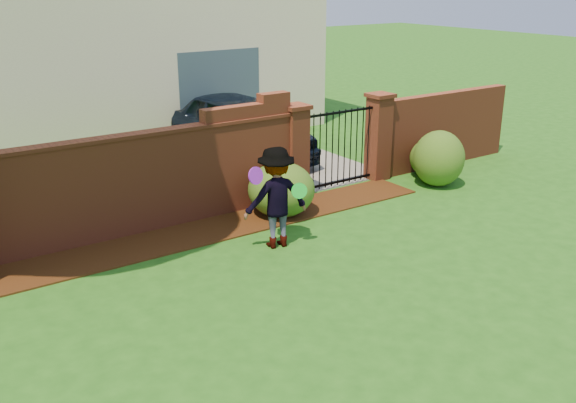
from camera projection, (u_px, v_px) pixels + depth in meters
ground at (320, 311)px, 8.55m from camera, size 80.00×80.00×0.01m
mulch_bed at (153, 244)px, 10.62m from camera, size 11.10×1.08×0.03m
brick_wall at (71, 193)px, 10.27m from camera, size 8.70×0.31×2.16m
brick_wall_return at (442, 129)px, 14.90m from camera, size 4.00×0.25×1.70m
pillar_left at (295, 151)px, 12.62m from camera, size 0.50×0.50×1.88m
pillar_right at (378, 136)px, 13.79m from camera, size 0.50×0.50×1.88m
iron_gate at (339, 148)px, 13.24m from camera, size 1.78×0.03×1.60m
driveway at (241, 147)px, 16.63m from camera, size 3.20×8.00×0.01m
house at (84, 17)px, 17.34m from camera, size 12.40×6.40×6.30m
car at (246, 128)px, 15.25m from camera, size 2.11×4.70×1.57m
shrub_left at (281, 190)px, 11.77m from camera, size 1.24×1.24×1.01m
shrub_middle at (439, 158)px, 13.45m from camera, size 1.08×1.08×1.19m
shrub_right at (432, 158)px, 14.06m from camera, size 0.98×0.98×0.87m
man at (277, 198)px, 10.30m from camera, size 1.18×0.82×1.68m
frisbee_purple at (256, 176)px, 9.83m from camera, size 0.29×0.13×0.28m
frisbee_green at (299, 191)px, 10.21m from camera, size 0.26×0.15×0.26m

